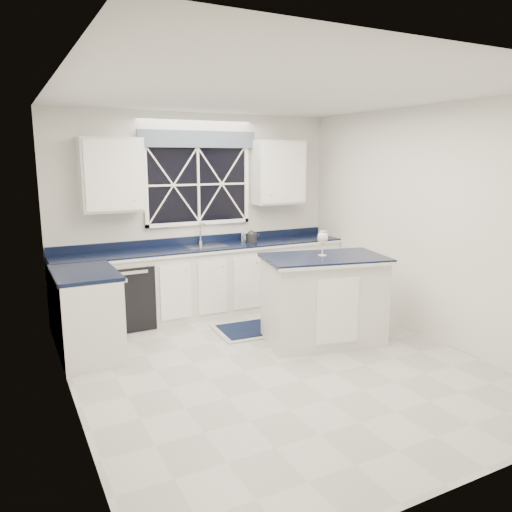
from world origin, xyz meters
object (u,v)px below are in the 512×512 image
island (323,299)px  kettle (251,236)px  dishwasher (126,294)px  soap_bottle (245,235)px  faucet (201,233)px  wine_glass (323,238)px

island → kettle: bearing=106.7°
dishwasher → soap_bottle: 1.87m
dishwasher → island: bearing=-40.1°
faucet → kettle: size_ratio=1.17×
dishwasher → island: island is taller
wine_glass → kettle: bearing=94.4°
faucet → soap_bottle: (0.66, -0.04, -0.07)m
kettle → soap_bottle: 0.15m
wine_glass → faucet: bearing=114.3°
soap_bottle → island: bearing=-85.5°
wine_glass → dishwasher: bearing=140.5°
island → faucet: bearing=126.2°
dishwasher → island: 2.48m
dishwasher → island: size_ratio=0.55×
faucet → wine_glass: wine_glass is taller
faucet → kettle: 0.71m
kettle → soap_bottle: same height
island → kettle: size_ratio=5.78×
dishwasher → wine_glass: wine_glass is taller
faucet → wine_glass: 1.93m
dishwasher → soap_bottle: size_ratio=4.46×
island → wine_glass: (-0.00, 0.04, 0.70)m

